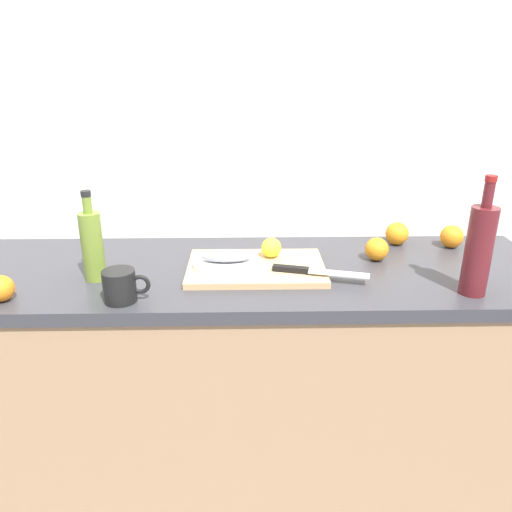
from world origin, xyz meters
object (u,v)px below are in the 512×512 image
(chef_knife, at_px, (308,271))
(olive_oil_bottle, at_px, (92,245))
(fish_fillet, at_px, (227,256))
(white_plate, at_px, (227,263))
(cutting_board, at_px, (256,268))
(coffee_mug_1, at_px, (121,286))
(lemon_0, at_px, (271,248))
(orange_0, at_px, (452,237))
(wine_bottle, at_px, (479,249))

(chef_knife, height_order, olive_oil_bottle, olive_oil_bottle)
(fish_fillet, bearing_deg, white_plate, -45.00)
(cutting_board, relative_size, coffee_mug_1, 3.30)
(olive_oil_bottle, bearing_deg, fish_fillet, 7.07)
(chef_knife, bearing_deg, lemon_0, 141.67)
(chef_knife, bearing_deg, orange_0, 41.42)
(cutting_board, height_order, orange_0, orange_0)
(wine_bottle, bearing_deg, white_plate, 166.31)
(cutting_board, height_order, coffee_mug_1, coffee_mug_1)
(white_plate, distance_m, orange_0, 0.82)
(cutting_board, xyz_separation_m, lemon_0, (0.05, 0.07, 0.04))
(fish_fillet, bearing_deg, olive_oil_bottle, -172.93)
(olive_oil_bottle, bearing_deg, coffee_mug_1, -53.46)
(white_plate, distance_m, fish_fillet, 0.03)
(chef_knife, bearing_deg, coffee_mug_1, -151.09)
(white_plate, distance_m, lemon_0, 0.16)
(white_plate, distance_m, chef_knife, 0.26)
(cutting_board, distance_m, olive_oil_bottle, 0.50)
(white_plate, bearing_deg, fish_fillet, 135.00)
(olive_oil_bottle, height_order, wine_bottle, wine_bottle)
(cutting_board, height_order, olive_oil_bottle, olive_oil_bottle)
(fish_fillet, xyz_separation_m, coffee_mug_1, (-0.28, -0.20, -0.01))
(chef_knife, xyz_separation_m, wine_bottle, (0.46, -0.10, 0.11))
(fish_fillet, relative_size, chef_knife, 0.55)
(cutting_board, height_order, lemon_0, lemon_0)
(white_plate, height_order, wine_bottle, wine_bottle)
(white_plate, bearing_deg, lemon_0, 26.59)
(wine_bottle, distance_m, coffee_mug_1, 0.99)
(fish_fillet, bearing_deg, chef_knife, -15.27)
(wine_bottle, relative_size, coffee_mug_1, 2.61)
(orange_0, bearing_deg, fish_fillet, -165.47)
(fish_fillet, xyz_separation_m, lemon_0, (0.14, 0.07, -0.00))
(lemon_0, relative_size, olive_oil_bottle, 0.24)
(lemon_0, relative_size, orange_0, 0.81)
(chef_knife, height_order, lemon_0, lemon_0)
(chef_knife, distance_m, coffee_mug_1, 0.55)
(wine_bottle, xyz_separation_m, coffee_mug_1, (-0.99, -0.03, -0.09))
(lemon_0, bearing_deg, orange_0, 11.63)
(chef_knife, relative_size, olive_oil_bottle, 1.05)
(wine_bottle, bearing_deg, cutting_board, 164.02)
(olive_oil_bottle, relative_size, orange_0, 3.43)
(olive_oil_bottle, bearing_deg, cutting_board, 6.19)
(white_plate, bearing_deg, chef_knife, -15.27)
(fish_fillet, height_order, lemon_0, lemon_0)
(fish_fillet, distance_m, lemon_0, 0.16)
(fish_fillet, distance_m, olive_oil_bottle, 0.40)
(white_plate, relative_size, olive_oil_bottle, 0.77)
(olive_oil_bottle, bearing_deg, orange_0, 12.08)
(coffee_mug_1, xyz_separation_m, orange_0, (1.07, 0.41, -0.01))
(cutting_board, xyz_separation_m, fish_fillet, (-0.09, -0.00, 0.04))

